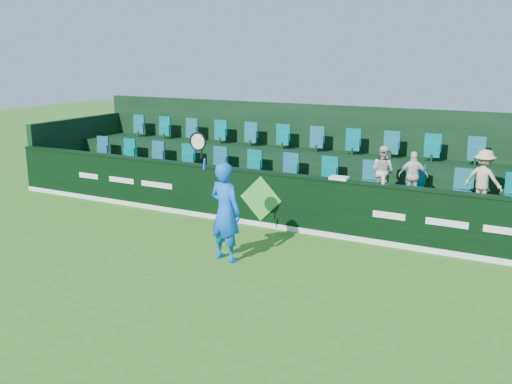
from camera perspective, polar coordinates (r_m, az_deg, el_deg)
The scene contains 13 objects.
ground at distance 10.72m, azimuth -9.28°, elevation -8.89°, with size 60.00×60.00×0.00m, color #376E1A.
sponsor_hoarding at distance 13.72m, azimuth 0.70°, elevation -0.66°, with size 16.00×0.25×1.35m.
stand_tier_front at distance 14.75m, azimuth 2.65°, elevation -0.75°, with size 16.00×2.00×0.80m, color black.
stand_tier_back at distance 16.38m, azimuth 5.51°, elevation 1.58°, with size 16.00×1.80×1.30m, color black.
stand_rear at distance 16.68m, azimuth 6.14°, elevation 3.77°, with size 16.00×4.10×2.60m.
seat_row_front at distance 14.94m, azimuth 3.33°, elevation 2.19°, with size 13.50×0.50×0.60m, color #145D6E.
seat_row_back at distance 16.49m, azimuth 5.98°, elevation 5.00°, with size 13.50×0.50×0.60m, color #145D6E.
tennis_player at distance 11.38m, azimuth -3.10°, elevation -1.94°, with size 1.17×0.62×2.61m.
spectator_left at distance 13.67m, azimuth 12.58°, elevation 2.07°, with size 0.58×0.45×1.20m, color beige.
spectator_middle at distance 13.52m, azimuth 15.46°, elevation 1.58°, with size 0.65×0.27×1.12m, color white.
spectator_right at distance 13.27m, azimuth 21.80°, elevation 1.23°, with size 0.83×0.47×1.28m, color #C6B78B.
towel at distance 12.82m, azimuth 8.32°, elevation 1.40°, with size 0.41×0.27×0.06m, color white.
drinks_bottle at distance 12.52m, azimuth 12.63°, elevation 1.28°, with size 0.07×0.07×0.22m, color silver.
Camera 1 is at (6.08, -7.82, 4.11)m, focal length 40.00 mm.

